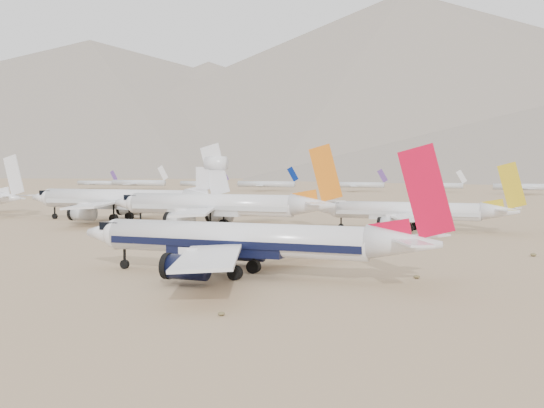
{
  "coord_description": "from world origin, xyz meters",
  "views": [
    {
      "loc": [
        39.33,
        -86.33,
        14.23
      ],
      "look_at": [
        -11.74,
        41.84,
        7.0
      ],
      "focal_mm": 45.0,
      "sensor_mm": 36.0,
      "label": 1
    }
  ],
  "objects": [
    {
      "name": "ground",
      "position": [
        0.0,
        0.0,
        0.0
      ],
      "size": [
        7000.0,
        7000.0,
        0.0
      ],
      "primitive_type": "plane",
      "color": "#826A4C",
      "rests_on": "ground"
    },
    {
      "name": "main_airliner",
      "position": [
        3.71,
        -4.97,
        4.73
      ],
      "size": [
        48.78,
        47.64,
        17.21
      ],
      "color": "white",
      "rests_on": "ground"
    },
    {
      "name": "row2_orange_tail",
      "position": [
        -30.68,
        56.46,
        5.51
      ],
      "size": [
        55.01,
        53.82,
        19.62
      ],
      "color": "white",
      "rests_on": "ground"
    },
    {
      "name": "row2_gold_tail",
      "position": [
        12.47,
        68.79,
        4.39
      ],
      "size": [
        44.08,
        43.11,
        15.69
      ],
      "color": "white",
      "rests_on": "ground"
    },
    {
      "name": "distant_storage_row",
      "position": [
        19.56,
        316.32,
        4.3
      ],
      "size": [
        562.4,
        51.18,
        13.93
      ],
      "color": "silver",
      "rests_on": "ground"
    },
    {
      "name": "row2_white_trijet",
      "position": [
        -64.42,
        68.46,
        5.98
      ],
      "size": [
        58.33,
        57.01,
        20.67
      ],
      "color": "white",
      "rests_on": "ground"
    }
  ]
}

